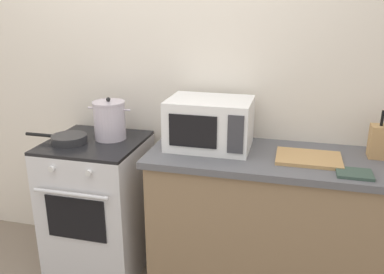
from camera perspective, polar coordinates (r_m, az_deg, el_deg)
The scene contains 10 objects.
back_wall at distance 2.69m, azimuth 1.96°, elevation 7.48°, with size 4.40×0.10×2.50m, color silver.
lower_cabinet_right at distance 2.59m, azimuth 13.39°, elevation -12.75°, with size 1.64×0.56×0.88m, color #8C7051.
countertop_right at distance 2.39m, azimuth 14.20°, elevation -3.25°, with size 1.70×0.60×0.04m, color #59595E.
stove at distance 2.84m, azimuth -13.00°, elevation -9.35°, with size 0.60×0.64×0.92m.
stock_pot at distance 2.65m, azimuth -11.61°, elevation 2.35°, with size 0.29×0.21×0.28m.
frying_pan at distance 2.66m, azimuth -17.16°, elevation -0.25°, with size 0.42×0.22×0.05m.
microwave at distance 2.44m, azimuth 2.52°, elevation 1.95°, with size 0.50×0.37×0.30m.
cutting_board at distance 2.37m, azimuth 16.21°, elevation -2.90°, with size 0.36×0.26×0.02m, color tan.
knife_block at distance 2.52m, azimuth 25.28°, elevation -0.58°, with size 0.13×0.10×0.28m.
oven_mitt at distance 2.24m, azimuth 22.05°, elevation -4.83°, with size 0.18×0.14×0.02m, color #384C42.
Camera 1 is at (0.87, -1.61, 1.76)m, focal length 37.60 mm.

